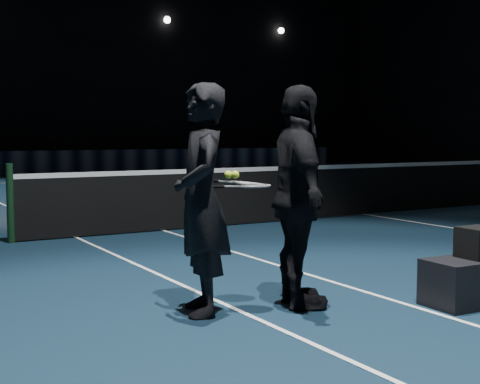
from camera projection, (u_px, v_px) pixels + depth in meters
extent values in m
plane|color=#0D202F|center=(366.00, 215.00, 12.46)|extent=(36.00, 36.00, 0.00)
plane|color=black|center=(77.00, 49.00, 27.50)|extent=(30.00, 0.00, 30.00)
cylinder|color=black|center=(10.00, 203.00, 9.19)|extent=(0.10, 0.10, 1.10)
cube|color=black|center=(366.00, 191.00, 12.42)|extent=(12.80, 0.02, 0.86)
cube|color=white|center=(367.00, 166.00, 12.38)|extent=(12.80, 0.03, 0.07)
cube|color=black|center=(98.00, 162.00, 25.74)|extent=(22.00, 0.15, 0.90)
imported|color=black|center=(201.00, 199.00, 5.52)|extent=(0.64, 0.80, 1.92)
imported|color=black|center=(299.00, 197.00, 5.73)|extent=(0.83, 1.22, 1.92)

